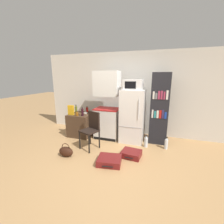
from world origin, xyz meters
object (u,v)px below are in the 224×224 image
bottle_amber_beer (77,114)px  suitcase_large_flat (131,154)px  water_bottle_front (146,142)px  water_bottle_middle (166,144)px  bottle_olive_oil (76,110)px  cereal_box (71,110)px  bottle_ketchup_red (87,110)px  chair (92,127)px  side_table (81,124)px  bowl (85,113)px  bookshelf (159,109)px  refrigerator (132,116)px  handbag (66,151)px  bottle_clear_short (82,110)px  suitcase_small_flat (109,160)px  bottle_wine_dark (82,112)px  microwave (133,85)px  kitchen_hutch (107,108)px

bottle_amber_beer → suitcase_large_flat: (1.81, -0.61, -0.70)m
water_bottle_front → water_bottle_middle: size_ratio=1.01×
bottle_olive_oil → cereal_box: bearing=-95.9°
bottle_ketchup_red → chair: chair is taller
side_table → bowl: (0.11, 0.11, 0.37)m
bottle_ketchup_red → water_bottle_middle: 2.65m
bottle_amber_beer → bookshelf: bearing=10.0°
refrigerator → bottle_olive_oil: bearing=179.7°
bowl → handbag: bearing=-81.6°
side_table → bottle_clear_short: 0.46m
cereal_box → suitcase_small_flat: bearing=-33.9°
suitcase_large_flat → water_bottle_front: size_ratio=1.41×
refrigerator → bottle_wine_dark: size_ratio=5.54×
bottle_olive_oil → bottle_clear_short: bearing=30.7°
side_table → suitcase_small_flat: side_table is taller
bottle_amber_beer → suitcase_large_flat: size_ratio=0.31×
bottle_clear_short → water_bottle_front: 2.26m
bookshelf → suitcase_small_flat: bearing=-123.2°
chair → handbag: (-0.39, -0.63, -0.46)m
microwave → bottle_olive_oil: size_ratio=1.85×
bookshelf → bottle_clear_short: size_ratio=11.12×
bottle_olive_oil → water_bottle_front: (2.30, -0.29, -0.68)m
microwave → bottle_clear_short: (-1.68, 0.11, -0.87)m
refrigerator → bottle_amber_beer: refrigerator is taller
side_table → chair: (0.71, -0.70, 0.23)m
kitchen_hutch → suitcase_small_flat: size_ratio=3.57×
bottle_ketchup_red → bowl: size_ratio=1.51×
microwave → suitcase_small_flat: microwave is taller
chair → bottle_olive_oil: bearing=161.8°
microwave → bottle_wine_dark: bearing=-170.9°
kitchen_hutch → cereal_box: bearing=-166.1°
bottle_clear_short → chair: (0.75, -0.86, -0.20)m
side_table → microwave: bearing=1.8°
microwave → suitcase_small_flat: bearing=-99.9°
cereal_box → suitcase_small_flat: (1.64, -1.10, -0.78)m
bottle_wine_dark → chair: size_ratio=0.28×
side_table → bottle_amber_beer: bearing=-87.5°
bottle_amber_beer → suitcase_large_flat: 2.03m
side_table → water_bottle_middle: (2.61, -0.17, -0.21)m
handbag → bottle_clear_short: bearing=103.5°
kitchen_hutch → bottle_amber_beer: size_ratio=13.43×
side_table → bottle_olive_oil: 0.51m
side_table → bottle_amber_beer: bottle_amber_beer is taller
side_table → water_bottle_front: size_ratio=2.07×
bookshelf → bottle_amber_beer: size_ratio=13.13×
bottle_ketchup_red → refrigerator: bearing=-8.1°
microwave → suitcase_small_flat: size_ratio=0.89×
bottle_clear_short → handbag: (0.36, -1.49, -0.66)m
microwave → cereal_box: size_ratio=1.68×
bowl → microwave: bearing=-2.0°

